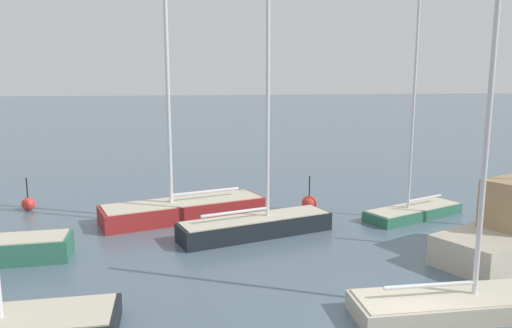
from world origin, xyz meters
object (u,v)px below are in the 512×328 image
at_px(channel_buoy_2, 28,204).
at_px(sailboat_4, 256,221).
at_px(sailboat_2, 414,208).
at_px(sailboat_5, 458,300).
at_px(channel_buoy_1, 309,203).
at_px(sailboat_3, 184,206).

bearing_deg(channel_buoy_2, sailboat_4, -37.16).
xyz_separation_m(sailboat_2, sailboat_5, (-4.66, -8.24, -0.02)).
relative_size(channel_buoy_1, channel_buoy_2, 1.06).
height_order(sailboat_4, channel_buoy_2, sailboat_4).
bearing_deg(sailboat_4, sailboat_5, -77.62).
distance_m(channel_buoy_1, channel_buoy_2, 13.60).
xyz_separation_m(sailboat_3, channel_buoy_2, (-6.94, 3.76, -0.26)).
relative_size(sailboat_3, channel_buoy_1, 7.22).
distance_m(sailboat_5, channel_buoy_1, 10.83).
relative_size(sailboat_4, channel_buoy_1, 7.19).
bearing_deg(sailboat_4, channel_buoy_1, 30.08).
xyz_separation_m(sailboat_2, sailboat_3, (-10.05, 3.03, 0.16)).
bearing_deg(sailboat_4, channel_buoy_2, 134.50).
height_order(sailboat_5, channel_buoy_1, sailboat_5).
height_order(sailboat_3, sailboat_5, sailboat_3).
relative_size(sailboat_3, sailboat_4, 1.00).
distance_m(sailboat_2, sailboat_3, 10.50).
relative_size(sailboat_5, channel_buoy_2, 5.34).
bearing_deg(sailboat_2, sailboat_4, -12.04).
bearing_deg(sailboat_3, sailboat_5, 106.72).
bearing_deg(channel_buoy_1, sailboat_4, -141.57).
distance_m(sailboat_3, sailboat_5, 12.50).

